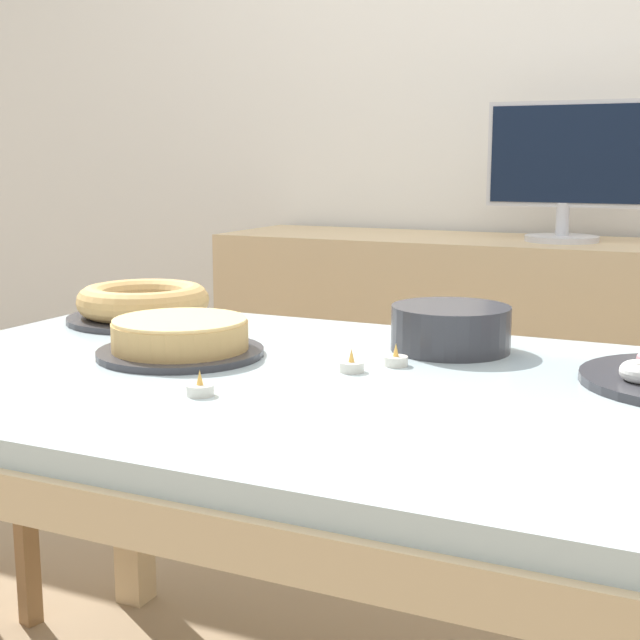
{
  "coord_description": "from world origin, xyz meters",
  "views": [
    {
      "loc": [
        0.56,
        -1.22,
        1.06
      ],
      "look_at": [
        -0.09,
        0.15,
        0.78
      ],
      "focal_mm": 50.0,
      "sensor_mm": 36.0,
      "label": 1
    }
  ],
  "objects_px": {
    "plate_stack": "(451,328)",
    "computer_monitor": "(565,172)",
    "tealight_centre": "(200,389)",
    "tealight_near_cakes": "(396,360)",
    "cake_golden_bundt": "(143,304)",
    "tealight_near_front": "(351,366)",
    "cake_chocolate_round": "(180,339)"
  },
  "relations": [
    {
      "from": "plate_stack",
      "to": "tealight_near_cakes",
      "type": "height_order",
      "value": "plate_stack"
    },
    {
      "from": "computer_monitor",
      "to": "tealight_centre",
      "type": "relative_size",
      "value": 10.6
    },
    {
      "from": "cake_golden_bundt",
      "to": "tealight_near_cakes",
      "type": "bearing_deg",
      "value": -14.44
    },
    {
      "from": "cake_golden_bundt",
      "to": "tealight_near_front",
      "type": "relative_size",
      "value": 7.9
    },
    {
      "from": "cake_golden_bundt",
      "to": "tealight_centre",
      "type": "relative_size",
      "value": 7.9
    },
    {
      "from": "cake_chocolate_round",
      "to": "cake_golden_bundt",
      "type": "relative_size",
      "value": 0.91
    },
    {
      "from": "tealight_near_front",
      "to": "tealight_near_cakes",
      "type": "distance_m",
      "value": 0.09
    },
    {
      "from": "plate_stack",
      "to": "tealight_near_front",
      "type": "distance_m",
      "value": 0.24
    },
    {
      "from": "computer_monitor",
      "to": "tealight_centre",
      "type": "height_order",
      "value": "computer_monitor"
    },
    {
      "from": "tealight_centre",
      "to": "tealight_near_cakes",
      "type": "xyz_separation_m",
      "value": [
        0.19,
        0.29,
        0.0
      ]
    },
    {
      "from": "cake_chocolate_round",
      "to": "tealight_centre",
      "type": "bearing_deg",
      "value": -50.16
    },
    {
      "from": "plate_stack",
      "to": "tealight_centre",
      "type": "relative_size",
      "value": 5.25
    },
    {
      "from": "computer_monitor",
      "to": "cake_golden_bundt",
      "type": "height_order",
      "value": "computer_monitor"
    },
    {
      "from": "cake_golden_bundt",
      "to": "cake_chocolate_round",
      "type": "bearing_deg",
      "value": -43.71
    },
    {
      "from": "tealight_near_front",
      "to": "tealight_near_cakes",
      "type": "height_order",
      "value": "same"
    },
    {
      "from": "tealight_centre",
      "to": "cake_golden_bundt",
      "type": "bearing_deg",
      "value": 133.52
    },
    {
      "from": "cake_chocolate_round",
      "to": "tealight_near_front",
      "type": "height_order",
      "value": "cake_chocolate_round"
    },
    {
      "from": "plate_stack",
      "to": "computer_monitor",
      "type": "bearing_deg",
      "value": 89.59
    },
    {
      "from": "computer_monitor",
      "to": "tealight_near_front",
      "type": "height_order",
      "value": "computer_monitor"
    },
    {
      "from": "cake_chocolate_round",
      "to": "tealight_near_cakes",
      "type": "xyz_separation_m",
      "value": [
        0.36,
        0.09,
        -0.02
      ]
    },
    {
      "from": "tealight_centre",
      "to": "tealight_near_front",
      "type": "distance_m",
      "value": 0.26
    },
    {
      "from": "computer_monitor",
      "to": "cake_golden_bundt",
      "type": "distance_m",
      "value": 1.23
    },
    {
      "from": "cake_chocolate_round",
      "to": "tealight_near_cakes",
      "type": "distance_m",
      "value": 0.37
    },
    {
      "from": "computer_monitor",
      "to": "plate_stack",
      "type": "relative_size",
      "value": 2.02
    },
    {
      "from": "computer_monitor",
      "to": "plate_stack",
      "type": "distance_m",
      "value": 1.03
    },
    {
      "from": "computer_monitor",
      "to": "tealight_near_cakes",
      "type": "bearing_deg",
      "value": -92.61
    },
    {
      "from": "cake_golden_bundt",
      "to": "tealight_near_cakes",
      "type": "height_order",
      "value": "cake_golden_bundt"
    },
    {
      "from": "plate_stack",
      "to": "tealight_near_cakes",
      "type": "bearing_deg",
      "value": -106.6
    },
    {
      "from": "tealight_centre",
      "to": "tealight_near_front",
      "type": "xyz_separation_m",
      "value": [
        0.14,
        0.22,
        0.0
      ]
    },
    {
      "from": "tealight_near_front",
      "to": "cake_chocolate_round",
      "type": "bearing_deg",
      "value": -176.78
    },
    {
      "from": "cake_golden_bundt",
      "to": "tealight_near_cakes",
      "type": "distance_m",
      "value": 0.64
    },
    {
      "from": "computer_monitor",
      "to": "tealight_centre",
      "type": "xyz_separation_m",
      "value": [
        -0.24,
        -1.45,
        -0.29
      ]
    }
  ]
}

